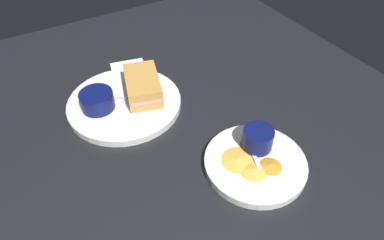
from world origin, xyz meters
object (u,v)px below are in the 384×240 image
(plate_sandwich_main, at_px, (125,103))
(sandwich_half_near, at_px, (143,86))
(spoon_by_dark_ramekin, at_px, (123,99))
(ramekin_light_gravy, at_px, (258,138))
(spoon_by_gravy_ramekin, at_px, (249,143))
(plate_chips_companion, at_px, (255,163))
(ramekin_dark_sauce, at_px, (97,100))

(plate_sandwich_main, relative_size, sandwich_half_near, 1.80)
(plate_sandwich_main, bearing_deg, spoon_by_dark_ramekin, -143.80)
(sandwich_half_near, relative_size, spoon_by_dark_ramekin, 1.48)
(plate_sandwich_main, xyz_separation_m, ramekin_light_gravy, (0.27, 0.18, 0.03))
(plate_sandwich_main, xyz_separation_m, sandwich_half_near, (-0.00, 0.05, 0.03))
(sandwich_half_near, height_order, ramekin_light_gravy, sandwich_half_near)
(ramekin_light_gravy, distance_m, spoon_by_gravy_ramekin, 0.03)
(sandwich_half_near, height_order, plate_chips_companion, sandwich_half_near)
(ramekin_dark_sauce, distance_m, spoon_by_gravy_ramekin, 0.35)
(plate_sandwich_main, height_order, plate_chips_companion, same)
(sandwich_half_near, relative_size, ramekin_light_gravy, 2.38)
(plate_sandwich_main, distance_m, spoon_by_dark_ramekin, 0.01)
(sandwich_half_near, distance_m, ramekin_light_gravy, 0.30)
(sandwich_half_near, xyz_separation_m, spoon_by_gravy_ramekin, (0.26, 0.12, -0.02))
(ramekin_dark_sauce, relative_size, spoon_by_dark_ramekin, 0.76)
(plate_sandwich_main, xyz_separation_m, ramekin_dark_sauce, (-0.01, -0.06, 0.03))
(ramekin_dark_sauce, bearing_deg, sandwich_half_near, 86.61)
(plate_sandwich_main, height_order, sandwich_half_near, sandwich_half_near)
(spoon_by_dark_ramekin, bearing_deg, plate_sandwich_main, 36.20)
(ramekin_light_gravy, bearing_deg, plate_sandwich_main, -146.62)
(sandwich_half_near, height_order, spoon_by_gravy_ramekin, sandwich_half_near)
(plate_chips_companion, relative_size, ramekin_light_gravy, 3.26)
(plate_sandwich_main, xyz_separation_m, spoon_by_gravy_ramekin, (0.26, 0.17, 0.01))
(ramekin_dark_sauce, distance_m, plate_chips_companion, 0.37)
(sandwich_half_near, distance_m, spoon_by_dark_ramekin, 0.06)
(spoon_by_dark_ramekin, height_order, spoon_by_gravy_ramekin, same)
(plate_sandwich_main, bearing_deg, sandwich_half_near, 91.49)
(sandwich_half_near, distance_m, plate_chips_companion, 0.32)
(sandwich_half_near, height_order, ramekin_dark_sauce, sandwich_half_near)
(spoon_by_dark_ramekin, height_order, plate_chips_companion, spoon_by_dark_ramekin)
(plate_chips_companion, distance_m, spoon_by_gravy_ramekin, 0.05)
(plate_sandwich_main, height_order, spoon_by_gravy_ramekin, spoon_by_gravy_ramekin)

